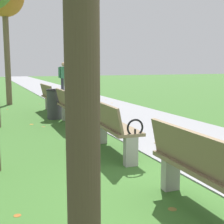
# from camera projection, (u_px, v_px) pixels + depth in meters

# --- Properties ---
(paved_walkway) EXTENTS (2.83, 44.00, 0.02)m
(paved_walkway) POSITION_uv_depth(u_px,v_px,m) (49.00, 88.00, 20.38)
(paved_walkway) COLOR gray
(paved_walkway) RESTS_ON ground
(park_bench_1) EXTENTS (0.51, 1.61, 0.90)m
(park_bench_1) POSITION_uv_depth(u_px,v_px,m) (206.00, 171.00, 3.12)
(park_bench_1) COLOR #7A664C
(park_bench_1) RESTS_ON ground
(park_bench_2) EXTENTS (0.55, 1.62, 0.90)m
(park_bench_2) POSITION_uv_depth(u_px,v_px,m) (111.00, 126.00, 5.41)
(park_bench_2) COLOR #7A664C
(park_bench_2) RESTS_ON ground
(park_bench_3) EXTENTS (0.50, 1.61, 0.90)m
(park_bench_3) POSITION_uv_depth(u_px,v_px,m) (70.00, 106.00, 7.94)
(park_bench_3) COLOR #7A664C
(park_bench_3) RESTS_ON ground
(park_bench_4) EXTENTS (0.50, 1.61, 0.90)m
(park_bench_4) POSITION_uv_depth(u_px,v_px,m) (51.00, 97.00, 10.11)
(park_bench_4) COLOR #7A664C
(park_bench_4) RESTS_ON ground
(pedestrian_walking) EXTENTS (0.53, 0.23, 1.62)m
(pedestrian_walking) POSITION_uv_depth(u_px,v_px,m) (64.00, 77.00, 15.25)
(pedestrian_walking) COLOR #2D2D38
(pedestrian_walking) RESTS_ON paved_walkway
(trash_bin) EXTENTS (0.48, 0.48, 0.84)m
(trash_bin) POSITION_uv_depth(u_px,v_px,m) (55.00, 104.00, 8.94)
(trash_bin) COLOR #38383D
(trash_bin) RESTS_ON ground
(scattered_leaves) EXTENTS (4.71, 11.19, 0.02)m
(scattered_leaves) POSITION_uv_depth(u_px,v_px,m) (81.00, 124.00, 8.19)
(scattered_leaves) COLOR #AD6B23
(scattered_leaves) RESTS_ON ground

